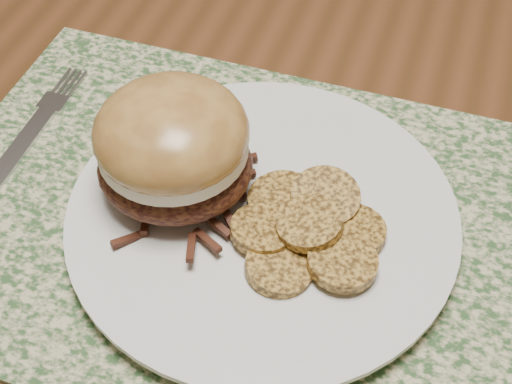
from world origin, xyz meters
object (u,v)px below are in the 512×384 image
(pork_sandwich, at_px, (173,147))
(fork, at_px, (25,141))
(dining_table, at_px, (126,45))
(dinner_plate, at_px, (262,217))

(pork_sandwich, distance_m, fork, 0.15)
(dining_table, relative_size, dinner_plate, 5.77)
(dining_table, distance_m, fork, 0.25)
(dining_table, distance_m, dinner_plate, 0.36)
(dinner_plate, relative_size, pork_sandwich, 2.04)
(dinner_plate, height_order, fork, dinner_plate)
(dinner_plate, bearing_deg, dining_table, 133.30)
(dinner_plate, distance_m, fork, 0.21)
(pork_sandwich, relative_size, fork, 0.69)
(dining_table, relative_size, fork, 8.10)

